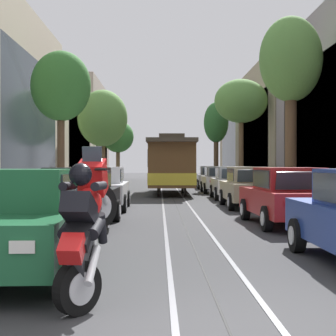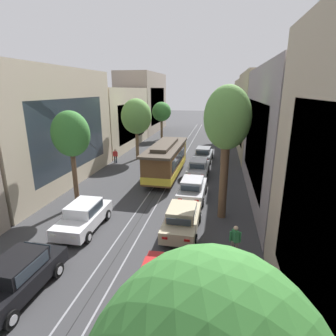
# 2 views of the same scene
# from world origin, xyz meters

# --- Properties ---
(ground_plane) EXTENTS (160.00, 160.00, 0.00)m
(ground_plane) POSITION_xyz_m (0.00, 24.68, 0.00)
(ground_plane) COLOR #38383A
(trolley_track_rails) EXTENTS (1.14, 69.69, 0.01)m
(trolley_track_rails) POSITION_xyz_m (0.00, 28.85, 0.00)
(trolley_track_rails) COLOR gray
(trolley_track_rails) RESTS_ON ground
(building_facade_left) EXTENTS (5.93, 61.39, 10.92)m
(building_facade_left) POSITION_xyz_m (-9.74, 29.00, 5.00)
(building_facade_left) COLOR gray
(building_facade_left) RESTS_ON ground
(building_facade_right) EXTENTS (5.89, 61.39, 10.12)m
(building_facade_right) POSITION_xyz_m (9.85, 28.85, 4.83)
(building_facade_right) COLOR #BCAD93
(building_facade_right) RESTS_ON ground
(parked_car_black_second_left) EXTENTS (2.08, 4.40, 1.58)m
(parked_car_black_second_left) POSITION_xyz_m (-2.85, 8.71, 0.80)
(parked_car_black_second_left) COLOR black
(parked_car_black_second_left) RESTS_ON ground
(parked_car_white_mid_left) EXTENTS (2.04, 4.38, 1.58)m
(parked_car_white_mid_left) POSITION_xyz_m (-2.82, 14.11, 0.80)
(parked_car_white_mid_left) COLOR silver
(parked_car_white_mid_left) RESTS_ON ground
(parked_car_red_second_right) EXTENTS (2.09, 4.40, 1.58)m
(parked_car_red_second_right) POSITION_xyz_m (2.81, 9.04, 0.80)
(parked_car_red_second_right) COLOR red
(parked_car_red_second_right) RESTS_ON ground
(parked_car_beige_mid_right) EXTENTS (2.02, 4.37, 1.58)m
(parked_car_beige_mid_right) POSITION_xyz_m (2.81, 14.83, 0.80)
(parked_car_beige_mid_right) COLOR #C1B28E
(parked_car_beige_mid_right) RESTS_ON ground
(parked_car_silver_fourth_right) EXTENTS (2.07, 4.39, 1.58)m
(parked_car_silver_fourth_right) POSITION_xyz_m (2.87, 19.80, 0.80)
(parked_car_silver_fourth_right) COLOR #B7B7BC
(parked_car_silver_fourth_right) RESTS_ON ground
(parked_car_silver_fifth_right) EXTENTS (2.04, 4.38, 1.58)m
(parked_car_silver_fifth_right) POSITION_xyz_m (2.85, 25.37, 0.80)
(parked_car_silver_fifth_right) COLOR #B7B7BC
(parked_car_silver_fifth_right) RESTS_ON ground
(parked_car_grey_sixth_right) EXTENTS (2.14, 4.42, 1.58)m
(parked_car_grey_sixth_right) POSITION_xyz_m (2.97, 30.90, 0.80)
(parked_car_grey_sixth_right) COLOR slate
(parked_car_grey_sixth_right) RESTS_ON ground
(street_tree_kerb_left_second) EXTENTS (2.57, 2.10, 6.55)m
(street_tree_kerb_left_second) POSITION_xyz_m (-4.91, 17.08, 4.97)
(street_tree_kerb_left_second) COLOR brown
(street_tree_kerb_left_second) RESTS_ON ground
(street_tree_kerb_left_mid) EXTENTS (3.45, 2.95, 6.87)m
(street_tree_kerb_left_mid) POSITION_xyz_m (-4.61, 30.41, 4.87)
(street_tree_kerb_left_mid) COLOR brown
(street_tree_kerb_left_mid) RESTS_ON ground
(street_tree_kerb_left_fourth) EXTENTS (3.01, 2.92, 5.90)m
(street_tree_kerb_left_fourth) POSITION_xyz_m (-4.64, 43.82, 4.34)
(street_tree_kerb_left_fourth) COLOR brown
(street_tree_kerb_left_fourth) RESTS_ON ground
(street_tree_kerb_right_second) EXTENTS (2.74, 2.30, 8.12)m
(street_tree_kerb_right_second) POSITION_xyz_m (5.03, 17.19, 6.07)
(street_tree_kerb_right_second) COLOR brown
(street_tree_kerb_right_second) RESTS_ON ground
(street_tree_kerb_right_mid) EXTENTS (3.73, 2.99, 7.66)m
(street_tree_kerb_right_mid) POSITION_xyz_m (5.03, 30.53, 6.07)
(street_tree_kerb_right_mid) COLOR brown
(street_tree_kerb_right_mid) RESTS_ON ground
(street_tree_kerb_right_fourth) EXTENTS (2.40, 2.55, 7.81)m
(street_tree_kerb_right_fourth) POSITION_xyz_m (4.88, 44.60, 5.70)
(street_tree_kerb_right_fourth) COLOR #4C3826
(street_tree_kerb_right_fourth) RESTS_ON ground
(cable_car_trolley) EXTENTS (2.68, 9.15, 3.28)m
(cable_car_trolley) POSITION_xyz_m (0.00, 24.05, 1.66)
(cable_car_trolley) COLOR brown
(cable_car_trolley) RESTS_ON ground
(pedestrian_on_left_pavement) EXTENTS (0.55, 0.32, 1.54)m
(pedestrian_on_left_pavement) POSITION_xyz_m (-6.47, 28.24, 0.87)
(pedestrian_on_left_pavement) COLOR #282D38
(pedestrian_on_left_pavement) RESTS_ON ground
(pedestrian_on_right_pavement) EXTENTS (0.55, 0.42, 1.64)m
(pedestrian_on_right_pavement) POSITION_xyz_m (5.64, 12.96, 0.92)
(pedestrian_on_right_pavement) COLOR slate
(pedestrian_on_right_pavement) RESTS_ON ground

